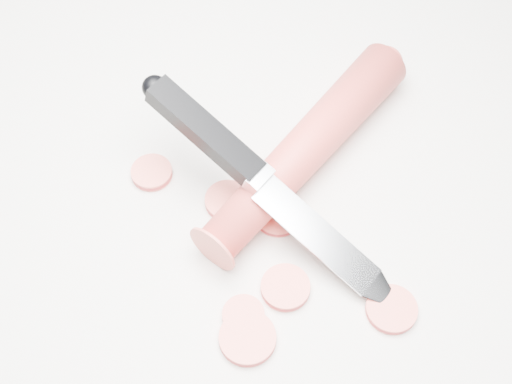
% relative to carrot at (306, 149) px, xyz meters
% --- Properties ---
extents(ground, '(2.40, 2.40, 0.00)m').
position_rel_carrot_xyz_m(ground, '(-0.01, -0.03, -0.02)').
color(ground, silver).
rests_on(ground, ground).
extents(carrot, '(0.09, 0.22, 0.04)m').
position_rel_carrot_xyz_m(carrot, '(0.00, 0.00, 0.00)').
color(carrot, red).
rests_on(carrot, ground).
extents(carrot_slice_0, '(0.03, 0.03, 0.01)m').
position_rel_carrot_xyz_m(carrot_slice_0, '(-0.11, -0.06, -0.02)').
color(carrot_slice_0, '#EB594B').
rests_on(carrot_slice_0, ground).
extents(carrot_slice_1, '(0.04, 0.04, 0.01)m').
position_rel_carrot_xyz_m(carrot_slice_1, '(0.02, -0.15, -0.02)').
color(carrot_slice_1, '#EB594B').
rests_on(carrot_slice_1, ground).
extents(carrot_slice_2, '(0.03, 0.03, 0.01)m').
position_rel_carrot_xyz_m(carrot_slice_2, '(-0.04, -0.06, -0.02)').
color(carrot_slice_2, '#EB594B').
rests_on(carrot_slice_2, ground).
extents(carrot_slice_3, '(0.04, 0.04, 0.01)m').
position_rel_carrot_xyz_m(carrot_slice_3, '(0.03, -0.11, -0.02)').
color(carrot_slice_3, '#EB594B').
rests_on(carrot_slice_3, ground).
extents(carrot_slice_4, '(0.04, 0.04, 0.01)m').
position_rel_carrot_xyz_m(carrot_slice_4, '(0.10, -0.09, -0.02)').
color(carrot_slice_4, '#EB594B').
rests_on(carrot_slice_4, ground).
extents(carrot_slice_5, '(0.04, 0.04, 0.01)m').
position_rel_carrot_xyz_m(carrot_slice_5, '(-0.00, -0.05, -0.02)').
color(carrot_slice_5, '#EB594B').
rests_on(carrot_slice_5, ground).
extents(carrot_slice_6, '(0.03, 0.03, 0.01)m').
position_rel_carrot_xyz_m(carrot_slice_6, '(0.01, -0.14, -0.02)').
color(carrot_slice_6, '#EB594B').
rests_on(carrot_slice_6, ground).
extents(kitchen_knife, '(0.24, 0.09, 0.08)m').
position_rel_carrot_xyz_m(kitchen_knife, '(-0.00, -0.06, 0.02)').
color(kitchen_knife, silver).
rests_on(kitchen_knife, ground).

